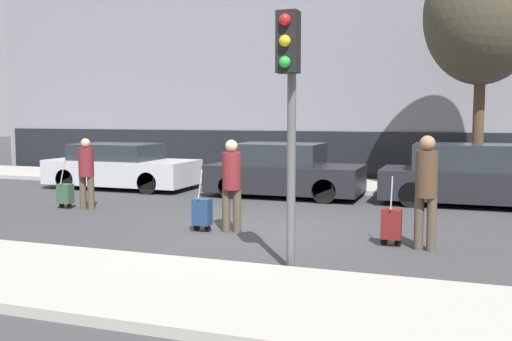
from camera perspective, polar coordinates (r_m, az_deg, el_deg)
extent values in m
plane|color=#38383A|center=(10.52, -0.50, -6.14)|extent=(80.00, 80.00, 0.00)
cube|color=#A39E93|center=(7.21, -11.00, -11.25)|extent=(28.00, 2.50, 0.12)
cube|color=#A39E93|center=(17.17, 7.54, -1.44)|extent=(28.00, 3.00, 0.12)
cube|color=black|center=(19.23, 8.93, 1.49)|extent=(27.44, 0.06, 1.60)
cube|color=#B7BABF|center=(17.11, -13.24, -0.11)|extent=(4.32, 1.84, 0.70)
cube|color=#23282D|center=(17.16, -13.77, 1.85)|extent=(2.38, 1.62, 0.47)
cylinder|color=black|center=(15.73, -10.75, -1.25)|extent=(0.60, 0.18, 0.60)
cylinder|color=black|center=(17.17, -7.96, -0.64)|extent=(0.60, 0.18, 0.60)
cylinder|color=black|center=(17.23, -18.47, -0.85)|extent=(0.60, 0.18, 0.60)
cylinder|color=black|center=(18.56, -15.32, -0.33)|extent=(0.60, 0.18, 0.60)
cube|color=black|center=(14.99, 2.96, -0.75)|extent=(3.98, 1.84, 0.70)
cube|color=#23282D|center=(14.99, 2.39, 1.67)|extent=(2.19, 1.62, 0.56)
cylinder|color=black|center=(13.91, 6.85, -2.07)|extent=(0.60, 0.18, 0.60)
cylinder|color=black|center=(15.52, 8.20, -1.30)|extent=(0.60, 0.18, 0.60)
cylinder|color=black|center=(14.65, -2.61, -1.65)|extent=(0.60, 0.18, 0.60)
cylinder|color=black|center=(16.18, -0.39, -0.96)|extent=(0.60, 0.18, 0.60)
cube|color=black|center=(14.44, 20.59, -1.34)|extent=(4.10, 1.77, 0.70)
cube|color=#23282D|center=(14.38, 20.03, 1.29)|extent=(2.26, 1.56, 0.61)
cylinder|color=black|center=(13.71, 15.30, -2.34)|extent=(0.60, 0.18, 0.60)
cylinder|color=black|center=(15.28, 15.75, -1.56)|extent=(0.60, 0.18, 0.60)
cylinder|color=#4C4233|center=(13.56, -16.92, -2.14)|extent=(0.15, 0.15, 0.75)
cylinder|color=#4C4233|center=(13.47, -16.18, -2.18)|extent=(0.15, 0.15, 0.75)
cylinder|color=maroon|center=(13.44, -16.63, 0.80)|extent=(0.34, 0.34, 0.65)
sphere|color=tan|center=(13.42, -16.68, 2.64)|extent=(0.21, 0.21, 0.21)
cube|color=#335138|center=(13.80, -18.53, -2.20)|extent=(0.32, 0.24, 0.44)
cylinder|color=black|center=(13.91, -18.86, -3.33)|extent=(0.12, 0.03, 0.12)
cylinder|color=black|center=(13.77, -18.12, -3.39)|extent=(0.12, 0.03, 0.12)
cylinder|color=gray|center=(13.69, -18.78, -0.18)|extent=(0.02, 0.19, 0.53)
cylinder|color=#4C4233|center=(10.46, -2.99, -4.04)|extent=(0.15, 0.15, 0.78)
cylinder|color=#4C4233|center=(10.43, -1.90, -4.06)|extent=(0.15, 0.15, 0.78)
cylinder|color=maroon|center=(10.34, -2.46, -0.04)|extent=(0.34, 0.34, 0.68)
sphere|color=tan|center=(10.31, -2.47, 2.47)|extent=(0.22, 0.22, 0.22)
cube|color=navy|center=(10.54, -5.41, -4.14)|extent=(0.32, 0.24, 0.49)
cylinder|color=black|center=(10.64, -5.95, -5.71)|extent=(0.12, 0.03, 0.12)
cylinder|color=black|center=(10.55, -4.84, -5.80)|extent=(0.12, 0.03, 0.12)
cylinder|color=gray|center=(10.40, -5.61, -1.39)|extent=(0.02, 0.19, 0.53)
cylinder|color=#4C4233|center=(9.45, 15.97, -5.09)|extent=(0.15, 0.15, 0.84)
cylinder|color=#4C4233|center=(9.39, 17.14, -5.18)|extent=(0.15, 0.15, 0.84)
cylinder|color=#473323|center=(9.31, 16.69, -0.35)|extent=(0.34, 0.34, 0.73)
sphere|color=#936B4C|center=(9.27, 16.77, 2.64)|extent=(0.24, 0.24, 0.24)
cube|color=maroon|center=(9.59, 13.38, -5.22)|extent=(0.32, 0.24, 0.49)
cylinder|color=black|center=(9.67, 12.68, -6.96)|extent=(0.12, 0.03, 0.12)
cylinder|color=black|center=(9.64, 14.01, -7.02)|extent=(0.12, 0.03, 0.12)
cylinder|color=gray|center=(9.44, 13.41, -2.21)|extent=(0.02, 0.19, 0.53)
cylinder|color=#515154|center=(7.74, 3.56, 2.64)|extent=(0.12, 0.12, 3.48)
cube|color=black|center=(7.61, 3.23, 12.69)|extent=(0.28, 0.24, 0.80)
sphere|color=red|center=(7.51, 2.91, 14.85)|extent=(0.15, 0.15, 0.15)
sphere|color=gold|center=(7.47, 2.90, 12.83)|extent=(0.15, 0.15, 0.15)
sphere|color=green|center=(7.44, 2.89, 10.79)|extent=(0.15, 0.15, 0.15)
torus|color=black|center=(17.15, 21.66, -0.39)|extent=(0.72, 0.06, 0.72)
torus|color=black|center=(17.14, 18.15, -0.27)|extent=(0.72, 0.06, 0.72)
cylinder|color=black|center=(17.12, 19.93, 0.33)|extent=(1.00, 0.05, 0.05)
cylinder|color=black|center=(17.10, 19.32, 1.02)|extent=(0.04, 0.04, 0.40)
cylinder|color=#4C3826|center=(15.82, 21.31, 3.72)|extent=(0.28, 0.28, 3.23)
ellipsoid|color=#423D2D|center=(16.02, 21.69, 14.32)|extent=(2.91, 2.91, 3.56)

